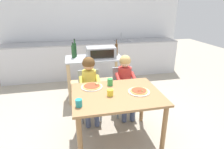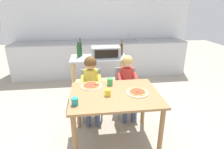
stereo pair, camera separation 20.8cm
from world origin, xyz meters
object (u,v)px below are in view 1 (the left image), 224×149
pizza_plate_white (92,86)px  drinking_cup_teal (79,103)px  bottle_slim_sauce (73,51)px  kitchen_island_cart (94,71)px  toaster_oven (101,52)px  pizza_plate_cream (139,91)px  bottle_tall_green_wine (75,49)px  drinking_cup_yellow (110,93)px  dining_table (117,101)px  bottle_dark_olive_oil (116,49)px  child_in_yellow_shirt (90,82)px  dining_chair_right (123,87)px  dining_chair_left (90,91)px  child_in_red_shirt (126,80)px  drinking_cup_green (110,82)px

pizza_plate_white → drinking_cup_teal: size_ratio=3.38×
bottle_slim_sauce → drinking_cup_teal: 1.70m
kitchen_island_cart → toaster_oven: toaster_oven is taller
kitchen_island_cart → pizza_plate_cream: bearing=-73.5°
bottle_tall_green_wine → drinking_cup_yellow: 1.65m
dining_table → pizza_plate_cream: 0.32m
bottle_dark_olive_oil → drinking_cup_yellow: 1.63m
pizza_plate_white → toaster_oven: bearing=74.7°
bottle_tall_green_wine → pizza_plate_white: bearing=-82.0°
bottle_tall_green_wine → child_in_yellow_shirt: (0.18, -0.97, -0.31)m
pizza_plate_white → bottle_slim_sauce: bearing=100.3°
pizza_plate_cream → dining_chair_right: bearing=90.0°
toaster_oven → bottle_tall_green_wine: bearing=161.1°
dining_table → pizza_plate_white: (-0.30, 0.25, 0.12)m
dining_chair_left → drinking_cup_teal: (-0.20, -0.92, 0.31)m
pizza_plate_white → drinking_cup_teal: (-0.20, -0.48, 0.03)m
dining_chair_right → drinking_cup_teal: 1.27m
pizza_plate_white → pizza_plate_cream: 0.65m
bottle_tall_green_wine → bottle_dark_olive_oil: bearing=-2.6°
bottle_slim_sauce → child_in_yellow_shirt: (0.22, -0.88, -0.30)m
bottle_dark_olive_oil → dining_table: bottle_dark_olive_oil is taller
kitchen_island_cart → child_in_red_shirt: 0.91m
kitchen_island_cart → child_in_red_shirt: size_ratio=1.04×
toaster_oven → drinking_cup_teal: (-0.51, -1.61, -0.17)m
dining_chair_right → pizza_plate_cream: (0.00, -0.74, 0.28)m
toaster_oven → pizza_plate_white: bearing=-105.3°
dining_chair_left → child_in_red_shirt: 0.63m
toaster_oven → child_in_red_shirt: 0.88m
dining_table → toaster_oven: bearing=89.5°
bottle_slim_sauce → bottle_dark_olive_oil: (0.87, 0.05, -0.01)m
dining_chair_left → drinking_cup_green: (0.27, -0.42, 0.32)m
drinking_cup_green → child_in_red_shirt: bearing=44.7°
bottle_slim_sauce → pizza_plate_white: bottle_slim_sauce is taller
dining_chair_right → pizza_plate_cream: bearing=-90.0°
pizza_plate_white → drinking_cup_green: bearing=4.5°
child_in_yellow_shirt → pizza_plate_cream: size_ratio=3.72×
kitchen_island_cart → bottle_slim_sauce: bottle_slim_sauce is taller
bottle_slim_sauce → child_in_yellow_shirt: 0.95m
bottle_tall_green_wine → dining_chair_right: bottle_tall_green_wine is taller
dining_table → drinking_cup_teal: drinking_cup_teal is taller
dining_chair_left → child_in_yellow_shirt: child_in_yellow_shirt is taller
bottle_dark_olive_oil → pizza_plate_cream: 1.55m
pizza_plate_cream → drinking_cup_teal: drinking_cup_teal is taller
toaster_oven → bottle_slim_sauce: bearing=171.5°
toaster_oven → child_in_yellow_shirt: (-0.31, -0.80, -0.27)m
kitchen_island_cart → bottle_slim_sauce: 0.57m
drinking_cup_green → bottle_tall_green_wine: bearing=109.3°
kitchen_island_cart → child_in_red_shirt: child_in_red_shirt is taller
pizza_plate_white → dining_chair_right: bearing=38.1°
dining_chair_left → drinking_cup_teal: size_ratio=9.32×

